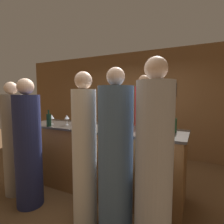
{
  "coord_description": "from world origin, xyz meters",
  "views": [
    {
      "loc": [
        1.5,
        -2.5,
        1.61
      ],
      "look_at": [
        0.2,
        0.1,
        1.33
      ],
      "focal_mm": 28.0,
      "sensor_mm": 36.0,
      "label": 1
    }
  ],
  "objects_px": {
    "guest_4": "(14,142)",
    "guest_1": "(84,155)",
    "bartender": "(143,129)",
    "guest_0": "(28,148)",
    "guest_3": "(116,160)",
    "wine_bottle_1": "(49,120)",
    "wine_bottle_0": "(174,125)",
    "guest_2": "(154,166)",
    "wine_bottle_2": "(81,117)"
  },
  "relations": [
    {
      "from": "wine_bottle_0",
      "to": "wine_bottle_2",
      "type": "distance_m",
      "value": 1.73
    },
    {
      "from": "guest_0",
      "to": "guest_3",
      "type": "bearing_deg",
      "value": 2.45
    },
    {
      "from": "guest_1",
      "to": "guest_3",
      "type": "xyz_separation_m",
      "value": [
        0.41,
        0.02,
        -0.01
      ]
    },
    {
      "from": "guest_4",
      "to": "wine_bottle_0",
      "type": "xyz_separation_m",
      "value": [
        2.35,
        0.82,
        0.34
      ]
    },
    {
      "from": "wine_bottle_0",
      "to": "guest_2",
      "type": "bearing_deg",
      "value": -94.17
    },
    {
      "from": "guest_1",
      "to": "wine_bottle_1",
      "type": "distance_m",
      "value": 1.19
    },
    {
      "from": "guest_0",
      "to": "bartender",
      "type": "bearing_deg",
      "value": 55.64
    },
    {
      "from": "bartender",
      "to": "guest_3",
      "type": "height_order",
      "value": "bartender"
    },
    {
      "from": "guest_2",
      "to": "guest_4",
      "type": "relative_size",
      "value": 1.08
    },
    {
      "from": "guest_3",
      "to": "guest_4",
      "type": "height_order",
      "value": "guest_3"
    },
    {
      "from": "wine_bottle_1",
      "to": "guest_2",
      "type": "bearing_deg",
      "value": -14.52
    },
    {
      "from": "bartender",
      "to": "wine_bottle_0",
      "type": "bearing_deg",
      "value": 130.59
    },
    {
      "from": "bartender",
      "to": "wine_bottle_0",
      "type": "xyz_separation_m",
      "value": [
        0.69,
        -0.81,
        0.25
      ]
    },
    {
      "from": "guest_4",
      "to": "wine_bottle_0",
      "type": "height_order",
      "value": "guest_4"
    },
    {
      "from": "guest_2",
      "to": "guest_3",
      "type": "height_order",
      "value": "guest_2"
    },
    {
      "from": "guest_0",
      "to": "wine_bottle_0",
      "type": "bearing_deg",
      "value": 26.3
    },
    {
      "from": "bartender",
      "to": "guest_1",
      "type": "xyz_separation_m",
      "value": [
        -0.22,
        -1.7,
        -0.05
      ]
    },
    {
      "from": "guest_3",
      "to": "wine_bottle_0",
      "type": "distance_m",
      "value": 1.05
    },
    {
      "from": "guest_3",
      "to": "wine_bottle_0",
      "type": "height_order",
      "value": "guest_3"
    },
    {
      "from": "guest_2",
      "to": "guest_0",
      "type": "bearing_deg",
      "value": -179.91
    },
    {
      "from": "guest_4",
      "to": "wine_bottle_2",
      "type": "distance_m",
      "value": 1.21
    },
    {
      "from": "guest_1",
      "to": "wine_bottle_2",
      "type": "relative_size",
      "value": 6.27
    },
    {
      "from": "guest_2",
      "to": "wine_bottle_1",
      "type": "height_order",
      "value": "guest_2"
    },
    {
      "from": "guest_3",
      "to": "guest_4",
      "type": "distance_m",
      "value": 1.84
    },
    {
      "from": "bartender",
      "to": "wine_bottle_2",
      "type": "height_order",
      "value": "bartender"
    },
    {
      "from": "bartender",
      "to": "guest_3",
      "type": "xyz_separation_m",
      "value": [
        0.18,
        -1.67,
        -0.06
      ]
    },
    {
      "from": "bartender",
      "to": "guest_0",
      "type": "xyz_separation_m",
      "value": [
        -1.18,
        -1.73,
        -0.09
      ]
    },
    {
      "from": "bartender",
      "to": "guest_1",
      "type": "height_order",
      "value": "bartender"
    },
    {
      "from": "guest_2",
      "to": "bartender",
      "type": "bearing_deg",
      "value": 109.81
    },
    {
      "from": "guest_2",
      "to": "guest_3",
      "type": "distance_m",
      "value": 0.45
    },
    {
      "from": "guest_0",
      "to": "wine_bottle_2",
      "type": "xyz_separation_m",
      "value": [
        0.15,
        1.08,
        0.34
      ]
    },
    {
      "from": "bartender",
      "to": "guest_1",
      "type": "relative_size",
      "value": 1.06
    },
    {
      "from": "guest_0",
      "to": "wine_bottle_1",
      "type": "relative_size",
      "value": 6.48
    },
    {
      "from": "guest_0",
      "to": "guest_1",
      "type": "height_order",
      "value": "guest_1"
    },
    {
      "from": "bartender",
      "to": "guest_3",
      "type": "bearing_deg",
      "value": 96.21
    },
    {
      "from": "guest_4",
      "to": "guest_1",
      "type": "bearing_deg",
      "value": -2.68
    },
    {
      "from": "bartender",
      "to": "wine_bottle_2",
      "type": "bearing_deg",
      "value": 32.17
    },
    {
      "from": "guest_4",
      "to": "wine_bottle_2",
      "type": "relative_size",
      "value": 6.06
    },
    {
      "from": "guest_1",
      "to": "guest_4",
      "type": "xyz_separation_m",
      "value": [
        -1.44,
        0.07,
        -0.04
      ]
    },
    {
      "from": "wine_bottle_1",
      "to": "guest_1",
      "type": "bearing_deg",
      "value": -23.51
    },
    {
      "from": "guest_2",
      "to": "guest_1",
      "type": "bearing_deg",
      "value": 177.78
    },
    {
      "from": "wine_bottle_0",
      "to": "wine_bottle_1",
      "type": "bearing_deg",
      "value": -167.74
    },
    {
      "from": "guest_2",
      "to": "guest_3",
      "type": "xyz_separation_m",
      "value": [
        -0.44,
        0.06,
        -0.03
      ]
    },
    {
      "from": "guest_1",
      "to": "wine_bottle_1",
      "type": "xyz_separation_m",
      "value": [
        -1.06,
        0.46,
        0.3
      ]
    },
    {
      "from": "bartender",
      "to": "guest_4",
      "type": "distance_m",
      "value": 2.33
    },
    {
      "from": "wine_bottle_1",
      "to": "wine_bottle_2",
      "type": "bearing_deg",
      "value": 66.98
    },
    {
      "from": "guest_0",
      "to": "guest_1",
      "type": "relative_size",
      "value": 0.98
    },
    {
      "from": "bartender",
      "to": "guest_0",
      "type": "bearing_deg",
      "value": 55.64
    },
    {
      "from": "guest_3",
      "to": "wine_bottle_2",
      "type": "relative_size",
      "value": 6.35
    },
    {
      "from": "guest_3",
      "to": "wine_bottle_0",
      "type": "bearing_deg",
      "value": 59.64
    }
  ]
}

